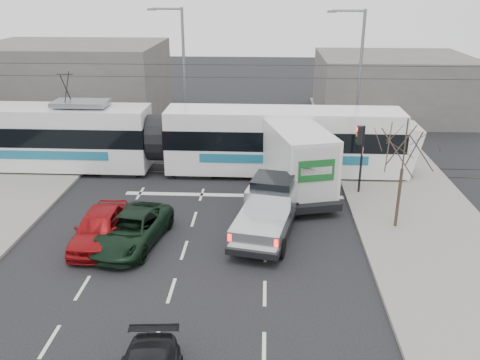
{
  "coord_description": "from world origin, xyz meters",
  "views": [
    {
      "loc": [
        1.62,
        -18.62,
        10.46
      ],
      "look_at": [
        0.46,
        3.62,
        1.8
      ],
      "focal_mm": 38.0,
      "sensor_mm": 36.0,
      "label": 1
    }
  ],
  "objects_px": {
    "traffic_signal": "(360,145)",
    "red_car": "(100,227)",
    "navy_pickup": "(312,171)",
    "tram": "(157,139)",
    "bare_tree": "(405,149)",
    "street_lamp_far": "(181,67)",
    "silver_pickup": "(269,207)",
    "box_truck": "(295,161)",
    "street_lamp_near": "(357,74)",
    "green_car": "(132,230)"
  },
  "relations": [
    {
      "from": "silver_pickup",
      "to": "box_truck",
      "type": "relative_size",
      "value": 0.84
    },
    {
      "from": "traffic_signal",
      "to": "street_lamp_near",
      "type": "xyz_separation_m",
      "value": [
        0.84,
        7.5,
        2.37
      ]
    },
    {
      "from": "silver_pickup",
      "to": "box_truck",
      "type": "distance_m",
      "value": 4.68
    },
    {
      "from": "traffic_signal",
      "to": "street_lamp_near",
      "type": "distance_m",
      "value": 7.91
    },
    {
      "from": "tram",
      "to": "box_truck",
      "type": "height_order",
      "value": "tram"
    },
    {
      "from": "bare_tree",
      "to": "silver_pickup",
      "type": "distance_m",
      "value": 6.35
    },
    {
      "from": "red_car",
      "to": "box_truck",
      "type": "bearing_deg",
      "value": 35.08
    },
    {
      "from": "silver_pickup",
      "to": "green_car",
      "type": "relative_size",
      "value": 1.31
    },
    {
      "from": "box_truck",
      "to": "green_car",
      "type": "xyz_separation_m",
      "value": [
        -7.18,
        -6.13,
        -1.12
      ]
    },
    {
      "from": "box_truck",
      "to": "tram",
      "type": "bearing_deg",
      "value": 145.0
    },
    {
      "from": "green_car",
      "to": "red_car",
      "type": "distance_m",
      "value": 1.38
    },
    {
      "from": "box_truck",
      "to": "red_car",
      "type": "relative_size",
      "value": 1.72
    },
    {
      "from": "silver_pickup",
      "to": "street_lamp_far",
      "type": "bearing_deg",
      "value": 125.28
    },
    {
      "from": "bare_tree",
      "to": "tram",
      "type": "relative_size",
      "value": 0.18
    },
    {
      "from": "silver_pickup",
      "to": "navy_pickup",
      "type": "xyz_separation_m",
      "value": [
        2.32,
        5.19,
        -0.16
      ]
    },
    {
      "from": "traffic_signal",
      "to": "navy_pickup",
      "type": "distance_m",
      "value": 3.02
    },
    {
      "from": "traffic_signal",
      "to": "red_car",
      "type": "distance_m",
      "value": 13.44
    },
    {
      "from": "street_lamp_near",
      "to": "silver_pickup",
      "type": "bearing_deg",
      "value": -114.65
    },
    {
      "from": "tram",
      "to": "street_lamp_near",
      "type": "bearing_deg",
      "value": 20.98
    },
    {
      "from": "tram",
      "to": "green_car",
      "type": "distance_m",
      "value": 9.14
    },
    {
      "from": "traffic_signal",
      "to": "bare_tree",
      "type": "bearing_deg",
      "value": -74.24
    },
    {
      "from": "box_truck",
      "to": "street_lamp_far",
      "type": "bearing_deg",
      "value": 113.13
    },
    {
      "from": "silver_pickup",
      "to": "red_car",
      "type": "height_order",
      "value": "silver_pickup"
    },
    {
      "from": "bare_tree",
      "to": "green_car",
      "type": "height_order",
      "value": "bare_tree"
    },
    {
      "from": "street_lamp_near",
      "to": "traffic_signal",
      "type": "bearing_deg",
      "value": -96.41
    },
    {
      "from": "bare_tree",
      "to": "street_lamp_far",
      "type": "relative_size",
      "value": 0.56
    },
    {
      "from": "street_lamp_near",
      "to": "red_car",
      "type": "distance_m",
      "value": 19.06
    },
    {
      "from": "street_lamp_near",
      "to": "box_truck",
      "type": "xyz_separation_m",
      "value": [
        -4.12,
        -7.46,
        -3.3
      ]
    },
    {
      "from": "silver_pickup",
      "to": "navy_pickup",
      "type": "height_order",
      "value": "silver_pickup"
    },
    {
      "from": "traffic_signal",
      "to": "tram",
      "type": "relative_size",
      "value": 0.13
    },
    {
      "from": "tram",
      "to": "navy_pickup",
      "type": "height_order",
      "value": "tram"
    },
    {
      "from": "navy_pickup",
      "to": "street_lamp_far",
      "type": "bearing_deg",
      "value": 140.6
    },
    {
      "from": "navy_pickup",
      "to": "red_car",
      "type": "height_order",
      "value": "navy_pickup"
    },
    {
      "from": "street_lamp_near",
      "to": "red_car",
      "type": "relative_size",
      "value": 2.0
    },
    {
      "from": "bare_tree",
      "to": "street_lamp_far",
      "type": "distance_m",
      "value": 17.97
    },
    {
      "from": "bare_tree",
      "to": "traffic_signal",
      "type": "distance_m",
      "value": 4.28
    },
    {
      "from": "bare_tree",
      "to": "navy_pickup",
      "type": "distance_m",
      "value": 6.54
    },
    {
      "from": "street_lamp_near",
      "to": "tram",
      "type": "relative_size",
      "value": 0.32
    },
    {
      "from": "tram",
      "to": "box_truck",
      "type": "relative_size",
      "value": 3.61
    },
    {
      "from": "navy_pickup",
      "to": "street_lamp_near",
      "type": "bearing_deg",
      "value": 71.66
    },
    {
      "from": "box_truck",
      "to": "red_car",
      "type": "xyz_separation_m",
      "value": [
        -8.56,
        -6.11,
        -1.04
      ]
    },
    {
      "from": "traffic_signal",
      "to": "box_truck",
      "type": "xyz_separation_m",
      "value": [
        -3.27,
        0.05,
        -0.93
      ]
    },
    {
      "from": "street_lamp_near",
      "to": "red_car",
      "type": "bearing_deg",
      "value": -133.06
    },
    {
      "from": "red_car",
      "to": "traffic_signal",
      "type": "bearing_deg",
      "value": 26.69
    },
    {
      "from": "tram",
      "to": "red_car",
      "type": "distance_m",
      "value": 9.11
    },
    {
      "from": "navy_pickup",
      "to": "traffic_signal",
      "type": "bearing_deg",
      "value": -12.38
    },
    {
      "from": "silver_pickup",
      "to": "red_car",
      "type": "bearing_deg",
      "value": -155.2
    },
    {
      "from": "tram",
      "to": "box_truck",
      "type": "bearing_deg",
      "value": -20.02
    },
    {
      "from": "street_lamp_far",
      "to": "box_truck",
      "type": "distance_m",
      "value": 12.44
    },
    {
      "from": "tram",
      "to": "navy_pickup",
      "type": "distance_m",
      "value": 9.17
    }
  ]
}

